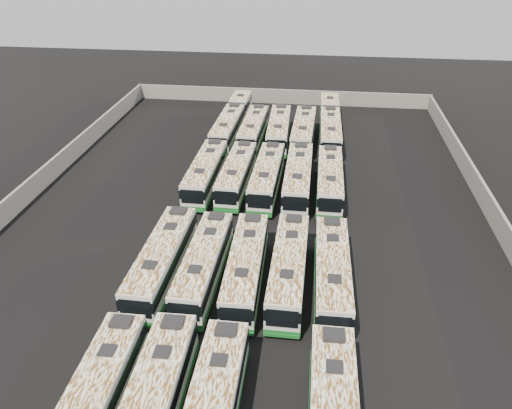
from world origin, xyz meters
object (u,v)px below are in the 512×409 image
at_px(bus_midfront_right, 289,269).
at_px(bus_back_far_right, 330,124).
at_px(bus_midback_far_left, 206,173).
at_px(bus_back_center, 279,130).
at_px(bus_back_right, 303,132).
at_px(bus_front_far_left, 94,404).
at_px(bus_midfront_far_right, 332,273).
at_px(bus_midback_left, 237,174).
at_px(bus_midback_right, 298,178).
at_px(bus_midback_center, 267,177).
at_px(bus_back_left, 253,130).
at_px(bus_midback_far_right, 330,180).
at_px(bus_midfront_left, 204,264).
at_px(bus_midfront_center, 246,267).
at_px(bus_front_left, 151,408).
at_px(bus_back_far_left, 232,120).
at_px(bus_midfront_far_left, 162,260).

height_order(bus_midfront_right, bus_back_far_right, bus_back_far_right).
relative_size(bus_midback_far_left, bus_back_center, 0.99).
relative_size(bus_midback_far_left, bus_back_right, 0.98).
distance_m(bus_front_far_left, bus_midfront_far_right, 18.45).
xyz_separation_m(bus_midback_left, bus_back_center, (3.27, 13.15, 0.04)).
distance_m(bus_midfront_right, bus_midback_right, 15.38).
xyz_separation_m(bus_midback_center, bus_back_left, (-3.11, 13.23, -0.04)).
height_order(bus_midfront_right, bus_midback_far_right, bus_midfront_right).
bearing_deg(bus_midfront_left, bus_back_right, 78.31).
bearing_deg(bus_back_right, bus_midfront_center, -94.77).
bearing_deg(bus_back_center, bus_midfront_right, -85.11).
relative_size(bus_back_center, bus_back_right, 0.99).
height_order(bus_front_far_left, bus_front_left, bus_front_left).
bearing_deg(bus_midback_left, bus_back_left, 91.11).
xyz_separation_m(bus_midfront_center, bus_midback_far_left, (-6.46, 15.67, 0.03)).
bearing_deg(bus_midback_far_right, bus_midfront_far_right, -89.53).
bearing_deg(bus_back_far_right, bus_back_far_left, -179.67).
bearing_deg(bus_front_far_left, bus_midback_far_left, 89.46).
relative_size(bus_midfront_far_left, bus_back_far_left, 0.66).
bearing_deg(bus_midfront_center, bus_midfront_right, 2.20).
height_order(bus_back_left, bus_back_far_right, bus_back_far_right).
height_order(bus_midfront_right, bus_midback_far_left, bus_midback_far_left).
bearing_deg(bus_midback_right, bus_back_center, 103.15).
relative_size(bus_back_far_left, bus_back_center, 1.53).
bearing_deg(bus_back_far_right, bus_midback_far_right, -90.82).
xyz_separation_m(bus_front_far_left, bus_midback_left, (3.16, 29.00, -0.01)).
bearing_deg(bus_midfront_right, bus_midback_far_left, 122.54).
xyz_separation_m(bus_midfront_right, bus_back_far_left, (-9.61, 31.71, -0.01)).
height_order(bus_front_left, bus_back_center, bus_front_left).
distance_m(bus_midfront_far_left, bus_midback_center, 16.83).
height_order(bus_back_left, bus_back_center, bus_back_center).
relative_size(bus_midback_left, bus_midback_right, 0.96).
bearing_deg(bus_midback_far_left, bus_midfront_right, -57.59).
bearing_deg(bus_midback_center, bus_midfront_left, -100.35).
height_order(bus_front_left, bus_midback_right, bus_midback_right).
bearing_deg(bus_back_center, bus_midback_far_right, -66.13).
bearing_deg(bus_midfront_center, bus_midfront_left, 179.06).
bearing_deg(bus_midfront_far_right, bus_midback_far_right, 89.55).
distance_m(bus_midfront_center, bus_midback_center, 15.57).
height_order(bus_front_left, bus_back_right, bus_front_left).
height_order(bus_back_center, bus_back_right, bus_back_right).
bearing_deg(bus_back_far_left, bus_back_right, -17.14).
bearing_deg(bus_midback_far_right, bus_midback_left, 179.13).
xyz_separation_m(bus_midback_far_right, bus_back_left, (-9.50, 13.16, -0.02)).
bearing_deg(bus_midfront_right, bus_back_right, 90.68).
bearing_deg(bus_back_center, bus_midfront_left, -97.86).
relative_size(bus_midback_far_left, bus_back_far_left, 0.65).
bearing_deg(bus_back_left, bus_front_left, -88.84).
height_order(bus_front_far_left, bus_back_far_left, bus_back_far_left).
relative_size(bus_front_left, bus_midfront_left, 1.04).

